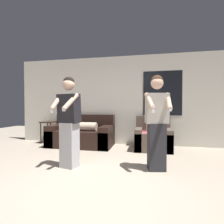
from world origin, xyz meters
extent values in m
plane|color=tan|center=(0.00, 0.00, 0.00)|extent=(14.00, 14.00, 0.00)
cube|color=beige|center=(0.00, 3.02, 1.35)|extent=(6.66, 0.06, 2.70)
cube|color=black|center=(1.27, 2.99, 1.55)|extent=(1.10, 0.01, 1.30)
cube|color=black|center=(-1.05, 2.47, 0.24)|extent=(1.83, 0.95, 0.47)
cube|color=black|center=(-1.05, 2.83, 0.69)|extent=(1.83, 0.22, 0.44)
cube|color=black|center=(-1.83, 2.47, 0.31)|extent=(0.28, 0.95, 0.61)
cube|color=black|center=(-0.28, 2.47, 0.31)|extent=(0.28, 0.95, 0.61)
cylinder|color=#CCB299|center=(-1.05, 2.35, 0.59)|extent=(1.01, 0.24, 0.24)
cube|color=brown|center=(1.00, 2.45, 0.23)|extent=(0.94, 0.88, 0.47)
cube|color=brown|center=(1.00, 2.80, 0.68)|extent=(0.94, 0.20, 0.42)
cube|color=brown|center=(0.61, 2.45, 0.28)|extent=(0.18, 0.88, 0.57)
cube|color=brown|center=(1.38, 2.45, 0.28)|extent=(0.18, 0.88, 0.57)
cube|color=#994C51|center=(1.00, 2.41, 0.48)|extent=(0.80, 0.70, 0.01)
cube|color=#A87F56|center=(1.00, 2.52, 0.66)|extent=(0.36, 0.14, 0.36)
cube|color=#332319|center=(-2.24, 2.73, 0.67)|extent=(0.42, 0.46, 0.04)
cylinder|color=#332319|center=(-2.41, 2.54, 0.32)|extent=(0.04, 0.04, 0.65)
cylinder|color=#332319|center=(-2.07, 2.54, 0.32)|extent=(0.04, 0.04, 0.65)
cylinder|color=#332319|center=(-2.41, 2.92, 0.32)|extent=(0.04, 0.04, 0.65)
cylinder|color=#332319|center=(-2.07, 2.92, 0.32)|extent=(0.04, 0.04, 0.65)
cube|color=beige|center=(-2.35, 2.71, 0.75)|extent=(0.10, 0.02, 0.17)
cube|color=#B2B2B7|center=(-0.60, 0.74, 0.42)|extent=(0.35, 0.31, 0.84)
cube|color=black|center=(-0.61, 0.73, 1.11)|extent=(0.45, 0.34, 0.55)
sphere|color=#DBAD8E|center=(-0.61, 0.72, 1.56)|extent=(0.22, 0.22, 0.22)
sphere|color=black|center=(-0.61, 0.73, 1.60)|extent=(0.21, 0.21, 0.21)
cylinder|color=#DBAD8E|center=(-0.80, 0.62, 1.24)|extent=(0.11, 0.36, 0.32)
cube|color=white|center=(-0.82, 0.47, 1.11)|extent=(0.04, 0.04, 0.13)
cylinder|color=#DBAD8E|center=(-0.49, 0.54, 1.24)|extent=(0.22, 0.36, 0.32)
cube|color=white|center=(-0.55, 0.40, 1.11)|extent=(0.05, 0.05, 0.08)
cube|color=#28282D|center=(1.01, 0.91, 0.42)|extent=(0.34, 0.29, 0.85)
cube|color=#ADA89E|center=(1.01, 0.90, 1.12)|extent=(0.43, 0.31, 0.55)
sphere|color=#DBAD8E|center=(1.01, 0.90, 1.57)|extent=(0.22, 0.22, 0.22)
sphere|color=#3D2819|center=(1.01, 0.91, 1.61)|extent=(0.21, 0.21, 0.21)
cylinder|color=#DBAD8E|center=(0.88, 0.72, 1.24)|extent=(0.20, 0.36, 0.32)
cube|color=white|center=(0.93, 0.58, 1.11)|extent=(0.04, 0.04, 0.13)
cylinder|color=#DBAD8E|center=(1.20, 0.79, 1.24)|extent=(0.09, 0.36, 0.32)
cube|color=white|center=(1.20, 0.63, 1.11)|extent=(0.05, 0.04, 0.08)
camera|label=1|loc=(0.84, -2.33, 1.14)|focal=28.00mm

